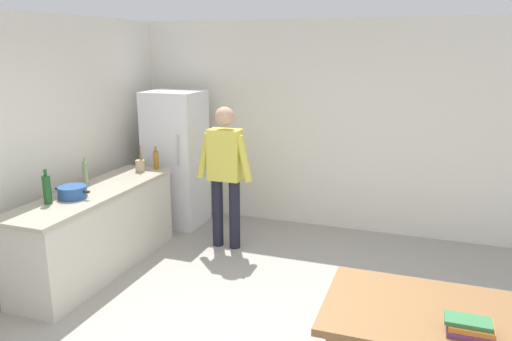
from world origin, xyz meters
The scene contains 11 objects.
wall_back centered at (0.00, 3.00, 1.35)m, with size 6.40×0.12×2.70m, color silver.
kitchen_counter centered at (-2.00, 0.80, 0.45)m, with size 0.64×2.20×0.90m.
refrigerator centered at (-1.90, 2.40, 0.90)m, with size 0.70×0.67×1.80m.
person centered at (-0.95, 1.85, 0.98)m, with size 0.70×0.22×1.70m.
dining_table centered at (1.40, -0.30, 0.67)m, with size 1.40×0.90×0.75m.
cooking_pot centered at (-2.03, 0.51, 0.96)m, with size 0.40×0.28×0.12m.
utensil_jar centered at (-1.98, 1.65, 0.98)m, with size 0.11×0.11×0.32m.
bottle_oil_amber centered at (-1.86, 1.83, 1.02)m, with size 0.06×0.06×0.28m.
bottle_vinegar_tall centered at (-2.19, 0.92, 1.04)m, with size 0.06×0.06×0.32m.
bottle_wine_green centered at (-2.13, 0.28, 1.05)m, with size 0.08×0.08×0.34m.
book_stack centered at (1.57, -0.48, 0.79)m, with size 0.27×0.19×0.09m.
Camera 1 is at (1.26, -3.29, 2.37)m, focal length 34.51 mm.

